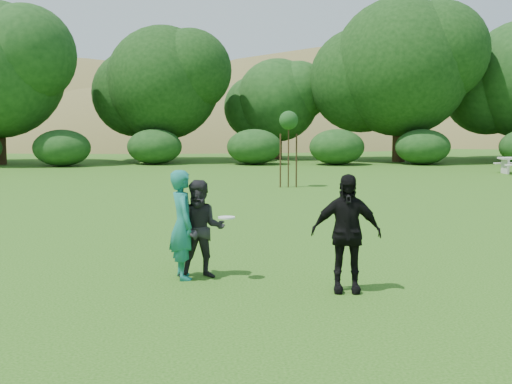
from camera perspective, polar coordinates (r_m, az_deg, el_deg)
ground at (r=10.06m, az=1.01°, el=-8.20°), size 120.00×120.00×0.00m
player_teal at (r=10.32m, az=-6.53°, el=-2.89°), size 0.56×0.72×1.75m
player_grey at (r=10.33m, az=-4.88°, el=-3.32°), size 0.77×0.60×1.59m
player_black at (r=9.56m, az=8.01°, el=-3.65°), size 1.07×0.54×1.76m
frisbee at (r=10.08m, az=-2.63°, el=-2.28°), size 0.27×0.27×0.03m
sapling at (r=23.89m, az=2.92°, el=6.20°), size 0.70×0.70×2.85m
hillside at (r=79.49m, az=-3.17°, el=-4.00°), size 150.00×72.00×52.00m
tree_row at (r=38.66m, az=2.59°, el=9.97°), size 53.92×10.38×9.62m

